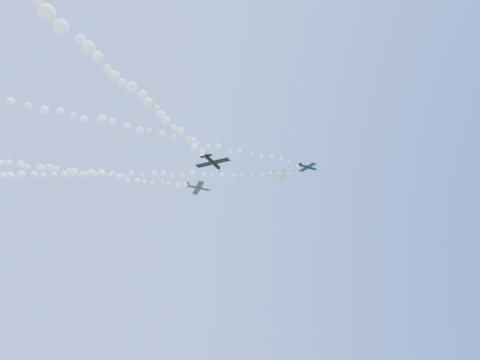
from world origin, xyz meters
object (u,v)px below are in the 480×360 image
object	(u,v)px
plane_grey	(198,188)
plane_black	(213,162)
plane_white	(283,175)
plane_navy	(307,167)

from	to	relation	value
plane_grey	plane_black	bearing A→B (deg)	-95.45
plane_white	plane_grey	bearing A→B (deg)	-167.65
plane_white	plane_black	bearing A→B (deg)	-123.91
plane_white	plane_navy	size ratio (longest dim) A/B	1.01
plane_navy	plane_black	world-z (taller)	plane_navy
plane_white	plane_grey	xyz separation A→B (m)	(-23.77, 0.94, -6.37)
plane_white	plane_navy	distance (m)	7.73
plane_black	plane_navy	bearing A→B (deg)	-23.35
plane_navy	plane_white	bearing A→B (deg)	117.37
plane_grey	plane_black	world-z (taller)	plane_grey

